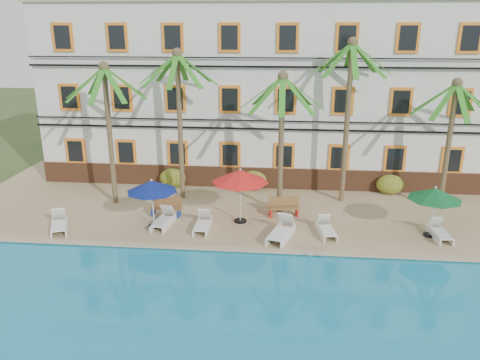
# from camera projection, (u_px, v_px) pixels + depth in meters

# --- Properties ---
(ground) EXTENTS (100.00, 100.00, 0.00)m
(ground) POSITION_uv_depth(u_px,v_px,m) (247.00, 246.00, 20.16)
(ground) COLOR #384C23
(ground) RESTS_ON ground
(pool_deck) EXTENTS (30.00, 12.00, 0.25)m
(pool_deck) POSITION_uv_depth(u_px,v_px,m) (254.00, 202.00, 24.85)
(pool_deck) COLOR tan
(pool_deck) RESTS_ON ground
(swimming_pool) EXTENTS (26.00, 12.00, 0.20)m
(swimming_pool) POSITION_uv_depth(u_px,v_px,m) (228.00, 351.00, 13.52)
(swimming_pool) COLOR teal
(swimming_pool) RESTS_ON ground
(pool_coping) EXTENTS (30.00, 0.35, 0.06)m
(pool_coping) POSITION_uv_depth(u_px,v_px,m) (245.00, 250.00, 19.22)
(pool_coping) COLOR tan
(pool_coping) RESTS_ON pool_deck
(hotel_building) EXTENTS (25.40, 6.44, 10.22)m
(hotel_building) POSITION_uv_depth(u_px,v_px,m) (261.00, 90.00, 27.90)
(hotel_building) COLOR silver
(hotel_building) RESTS_ON pool_deck
(palm_a) EXTENTS (3.98, 3.98, 7.19)m
(palm_a) POSITION_uv_depth(u_px,v_px,m) (108.00, 114.00, 22.98)
(palm_a) COLOR brown
(palm_a) RESTS_ON pool_deck
(palm_b) EXTENTS (3.98, 3.98, 7.77)m
(palm_b) POSITION_uv_depth(u_px,v_px,m) (179.00, 105.00, 23.58)
(palm_b) COLOR brown
(palm_b) RESTS_ON pool_deck
(palm_c) EXTENTS (3.98, 3.98, 6.86)m
(palm_c) POSITION_uv_depth(u_px,v_px,m) (282.00, 123.00, 21.87)
(palm_c) COLOR brown
(palm_c) RESTS_ON pool_deck
(palm_d) EXTENTS (3.98, 3.98, 8.30)m
(palm_d) POSITION_uv_depth(u_px,v_px,m) (349.00, 101.00, 23.03)
(palm_d) COLOR brown
(palm_d) RESTS_ON pool_deck
(palm_e) EXTENTS (3.98, 3.98, 6.51)m
(palm_e) POSITION_uv_depth(u_px,v_px,m) (451.00, 126.00, 22.39)
(palm_e) COLOR brown
(palm_e) RESTS_ON pool_deck
(shrub_left) EXTENTS (1.50, 0.90, 1.10)m
(shrub_left) POSITION_uv_depth(u_px,v_px,m) (173.00, 178.00, 26.57)
(shrub_left) COLOR #265A19
(shrub_left) RESTS_ON pool_deck
(shrub_mid) EXTENTS (1.50, 0.90, 1.10)m
(shrub_mid) POSITION_uv_depth(u_px,v_px,m) (253.00, 180.00, 26.16)
(shrub_mid) COLOR #265A19
(shrub_mid) RESTS_ON pool_deck
(shrub_right) EXTENTS (1.50, 0.90, 1.10)m
(shrub_right) POSITION_uv_depth(u_px,v_px,m) (390.00, 184.00, 25.49)
(shrub_right) COLOR #265A19
(shrub_right) RESTS_ON pool_deck
(umbrella_blue) EXTENTS (2.31, 2.31, 2.31)m
(umbrella_blue) POSITION_uv_depth(u_px,v_px,m) (152.00, 186.00, 20.85)
(umbrella_blue) COLOR black
(umbrella_blue) RESTS_ON pool_deck
(umbrella_red) EXTENTS (2.63, 2.63, 2.63)m
(umbrella_red) POSITION_uv_depth(u_px,v_px,m) (240.00, 176.00, 21.34)
(umbrella_red) COLOR black
(umbrella_red) RESTS_ON pool_deck
(umbrella_green) EXTENTS (2.30, 2.30, 2.30)m
(umbrella_green) POSITION_uv_depth(u_px,v_px,m) (435.00, 194.00, 19.95)
(umbrella_green) COLOR black
(umbrella_green) RESTS_ON pool_deck
(lounger_a) EXTENTS (1.36, 1.97, 0.88)m
(lounger_a) POSITION_uv_depth(u_px,v_px,m) (59.00, 224.00, 21.10)
(lounger_a) COLOR white
(lounger_a) RESTS_ON pool_deck
(lounger_b) EXTENTS (0.83, 1.86, 0.85)m
(lounger_b) POSITION_uv_depth(u_px,v_px,m) (164.00, 220.00, 21.56)
(lounger_b) COLOR white
(lounger_b) RESTS_ON pool_deck
(lounger_c) EXTENTS (0.63, 1.76, 0.83)m
(lounger_c) POSITION_uv_depth(u_px,v_px,m) (203.00, 224.00, 21.14)
(lounger_c) COLOR white
(lounger_c) RESTS_ON pool_deck
(lounger_d) EXTENTS (1.31, 2.19, 0.98)m
(lounger_d) POSITION_uv_depth(u_px,v_px,m) (281.00, 231.00, 20.26)
(lounger_d) COLOR white
(lounger_d) RESTS_ON pool_deck
(lounger_e) EXTENTS (0.88, 1.78, 0.80)m
(lounger_e) POSITION_uv_depth(u_px,v_px,m) (326.00, 229.00, 20.65)
(lounger_e) COLOR white
(lounger_e) RESTS_ON pool_deck
(lounger_f) EXTENTS (0.74, 1.74, 0.81)m
(lounger_f) POSITION_uv_depth(u_px,v_px,m) (439.00, 232.00, 20.34)
(lounger_f) COLOR white
(lounger_f) RESTS_ON pool_deck
(bench_left) EXTENTS (1.53, 0.57, 0.93)m
(bench_left) POSITION_uv_depth(u_px,v_px,m) (166.00, 206.00, 22.63)
(bench_left) COLOR olive
(bench_left) RESTS_ON pool_deck
(bench_right) EXTENTS (1.56, 0.73, 0.93)m
(bench_right) POSITION_uv_depth(u_px,v_px,m) (284.00, 206.00, 22.63)
(bench_right) COLOR olive
(bench_right) RESTS_ON pool_deck
(pool_ladder) EXTENTS (0.54, 0.74, 0.74)m
(pool_ladder) POSITION_uv_depth(u_px,v_px,m) (316.00, 255.00, 18.88)
(pool_ladder) COLOR silver
(pool_ladder) RESTS_ON ground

